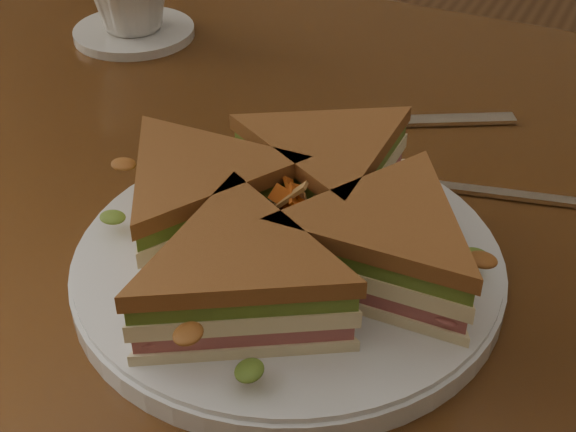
{
  "coord_description": "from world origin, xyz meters",
  "views": [
    {
      "loc": [
        0.21,
        -0.5,
        1.11
      ],
      "look_at": [
        0.03,
        -0.12,
        0.8
      ],
      "focal_mm": 50.0,
      "sensor_mm": 36.0,
      "label": 1
    }
  ],
  "objects_px": {
    "saucer": "(134,32)",
    "spoon": "(405,180)",
    "table": "(318,273)",
    "plate": "(288,265)",
    "sandwich_wedges": "(288,222)",
    "knife": "(390,122)"
  },
  "relations": [
    {
      "from": "table",
      "to": "plate",
      "type": "relative_size",
      "value": 4.06
    },
    {
      "from": "sandwich_wedges",
      "to": "knife",
      "type": "distance_m",
      "value": 0.23
    },
    {
      "from": "plate",
      "to": "spoon",
      "type": "relative_size",
      "value": 1.63
    },
    {
      "from": "sandwich_wedges",
      "to": "spoon",
      "type": "bearing_deg",
      "value": 75.59
    },
    {
      "from": "sandwich_wedges",
      "to": "knife",
      "type": "height_order",
      "value": "sandwich_wedges"
    },
    {
      "from": "table",
      "to": "plate",
      "type": "distance_m",
      "value": 0.16
    },
    {
      "from": "table",
      "to": "knife",
      "type": "xyz_separation_m",
      "value": [
        0.02,
        0.11,
        0.1
      ]
    },
    {
      "from": "plate",
      "to": "saucer",
      "type": "distance_m",
      "value": 0.44
    },
    {
      "from": "spoon",
      "to": "saucer",
      "type": "xyz_separation_m",
      "value": [
        -0.37,
        0.15,
        0.0
      ]
    },
    {
      "from": "table",
      "to": "knife",
      "type": "height_order",
      "value": "knife"
    },
    {
      "from": "plate",
      "to": "table",
      "type": "bearing_deg",
      "value": 103.06
    },
    {
      "from": "saucer",
      "to": "spoon",
      "type": "bearing_deg",
      "value": -22.33
    },
    {
      "from": "table",
      "to": "sandwich_wedges",
      "type": "height_order",
      "value": "sandwich_wedges"
    },
    {
      "from": "table",
      "to": "saucer",
      "type": "bearing_deg",
      "value": 150.15
    },
    {
      "from": "saucer",
      "to": "plate",
      "type": "bearing_deg",
      "value": -41.49
    },
    {
      "from": "sandwich_wedges",
      "to": "knife",
      "type": "relative_size",
      "value": 1.52
    },
    {
      "from": "sandwich_wedges",
      "to": "knife",
      "type": "xyz_separation_m",
      "value": [
        -0.01,
        0.23,
        -0.04
      ]
    },
    {
      "from": "sandwich_wedges",
      "to": "spoon",
      "type": "distance_m",
      "value": 0.15
    },
    {
      "from": "knife",
      "to": "saucer",
      "type": "bearing_deg",
      "value": 139.89
    },
    {
      "from": "plate",
      "to": "sandwich_wedges",
      "type": "distance_m",
      "value": 0.04
    },
    {
      "from": "table",
      "to": "plate",
      "type": "xyz_separation_m",
      "value": [
        0.03,
        -0.12,
        0.11
      ]
    },
    {
      "from": "spoon",
      "to": "knife",
      "type": "height_order",
      "value": "spoon"
    }
  ]
}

